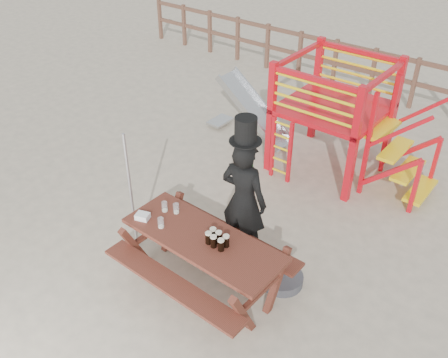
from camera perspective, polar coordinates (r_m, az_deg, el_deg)
ground at (r=7.41m, az=-3.41°, el=-9.57°), size 60.00×60.00×0.00m
back_fence at (r=12.33m, az=18.86°, el=11.45°), size 15.09×0.09×1.20m
playground_fort at (r=9.24m, az=11.87°, el=7.37°), size 4.71×1.84×2.10m
picnic_table at (r=6.72m, az=-2.36°, el=-8.76°), size 2.25×1.58×0.86m
man_with_hat at (r=6.94m, az=2.29°, el=-2.16°), size 0.74×0.52×2.26m
metal_pole at (r=7.18m, az=-10.59°, el=-1.74°), size 0.04×0.04×1.95m
parasol_base at (r=7.12m, az=6.63°, el=-11.26°), size 0.59×0.59×0.25m
paper_bag at (r=6.87m, az=-9.29°, el=-4.23°), size 0.22×0.19×0.08m
stout_pints at (r=6.35m, az=-0.83°, el=-6.90°), size 0.30×0.20×0.17m
empty_glasses at (r=6.84m, az=-6.50°, el=-3.86°), size 0.29×0.44×0.15m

